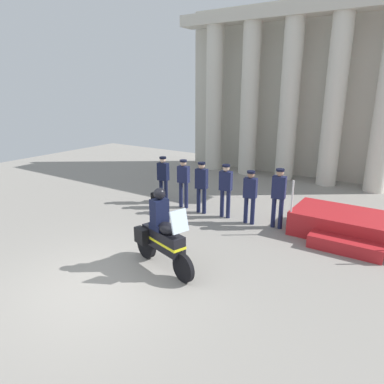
{
  "coord_description": "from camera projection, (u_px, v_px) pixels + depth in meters",
  "views": [
    {
      "loc": [
        5.27,
        -4.28,
        4.0
      ],
      "look_at": [
        0.24,
        3.24,
        1.29
      ],
      "focal_mm": 33.0,
      "sensor_mm": 36.0,
      "label": 1
    }
  ],
  "objects": [
    {
      "name": "reviewing_stand",
      "position": [
        353.0,
        228.0,
        9.58
      ],
      "size": [
        3.21,
        2.16,
        1.57
      ],
      "color": "#B21E23",
      "rests_on": "ground_plane"
    },
    {
      "name": "officer_in_row_2",
      "position": [
        201.0,
        184.0,
        11.37
      ],
      "size": [
        0.41,
        0.27,
        1.7
      ],
      "rotation": [
        0.0,
        0.0,
        3.28
      ],
      "color": "#141938",
      "rests_on": "ground_plane"
    },
    {
      "name": "colonnade_backdrop",
      "position": [
        294.0,
        88.0,
        15.3
      ],
      "size": [
        10.73,
        1.66,
        7.55
      ],
      "color": "beige",
      "rests_on": "ground_plane"
    },
    {
      "name": "officer_in_row_5",
      "position": [
        279.0,
        194.0,
        10.13
      ],
      "size": [
        0.41,
        0.27,
        1.78
      ],
      "rotation": [
        0.0,
        0.0,
        3.28
      ],
      "color": "#191E42",
      "rests_on": "ground_plane"
    },
    {
      "name": "motorcycle_with_rider",
      "position": [
        161.0,
        235.0,
        7.92
      ],
      "size": [
        2.04,
        0.92,
        1.9
      ],
      "rotation": [
        0.0,
        0.0,
        -0.29
      ],
      "color": "black",
      "rests_on": "ground_plane"
    },
    {
      "name": "briefcase_on_ground",
      "position": [
        155.0,
        197.0,
        12.75
      ],
      "size": [
        0.1,
        0.32,
        0.36
      ],
      "primitive_type": "cube",
      "color": "black",
      "rests_on": "ground_plane"
    },
    {
      "name": "ground_plane",
      "position": [
        96.0,
        286.0,
        7.36
      ],
      "size": [
        28.0,
        28.0,
        0.0
      ],
      "primitive_type": "plane",
      "color": "gray"
    },
    {
      "name": "officer_in_row_0",
      "position": [
        163.0,
        176.0,
        12.38
      ],
      "size": [
        0.41,
        0.27,
        1.67
      ],
      "rotation": [
        0.0,
        0.0,
        3.28
      ],
      "color": "black",
      "rests_on": "ground_plane"
    },
    {
      "name": "officer_in_row_1",
      "position": [
        183.0,
        180.0,
        11.89
      ],
      "size": [
        0.41,
        0.27,
        1.67
      ],
      "rotation": [
        0.0,
        0.0,
        3.28
      ],
      "color": "#191E42",
      "rests_on": "ground_plane"
    },
    {
      "name": "officer_in_row_3",
      "position": [
        226.0,
        187.0,
        10.98
      ],
      "size": [
        0.41,
        0.27,
        1.71
      ],
      "rotation": [
        0.0,
        0.0,
        3.28
      ],
      "color": "#191E42",
      "rests_on": "ground_plane"
    },
    {
      "name": "officer_in_row_4",
      "position": [
        250.0,
        193.0,
        10.48
      ],
      "size": [
        0.41,
        0.27,
        1.64
      ],
      "rotation": [
        0.0,
        0.0,
        3.28
      ],
      "color": "#191E42",
      "rests_on": "ground_plane"
    }
  ]
}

